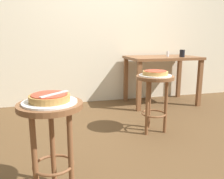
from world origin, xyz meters
The scene contains 12 objects.
ground_plane centered at (0.00, 0.00, 0.00)m, with size 6.00×6.00×0.00m, color brown.
back_wall centered at (0.00, 1.65, 1.50)m, with size 6.00×0.10×3.00m, color beige.
stool_foreground centered at (-0.89, -0.69, 0.48)m, with size 0.41×0.41×0.64m.
serving_plate_foreground centered at (-0.89, -0.69, 0.65)m, with size 0.34×0.34×0.01m, color silver.
pizza_foreground centered at (-0.89, -0.69, 0.67)m, with size 0.26×0.26×0.05m.
stool_middle centered at (0.22, 0.13, 0.48)m, with size 0.41×0.41×0.64m.
serving_plate_middle centered at (0.22, 0.13, 0.65)m, with size 0.35×0.35×0.01m, color white.
pizza_middle centered at (0.22, 0.13, 0.67)m, with size 0.27×0.27×0.05m.
dining_table centered at (0.84, 1.20, 0.64)m, with size 1.10×0.70×0.76m.
cup_near_edge centered at (1.07, 1.00, 0.82)m, with size 0.08×0.08×0.11m, color black.
condiment_shaker centered at (0.91, 1.15, 0.80)m, with size 0.04×0.04×0.08m, color white.
pizza_server_knife centered at (-0.86, -0.71, 0.70)m, with size 0.22×0.02×0.01m, color silver.
Camera 1 is at (-0.88, -2.16, 1.03)m, focal length 37.44 mm.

